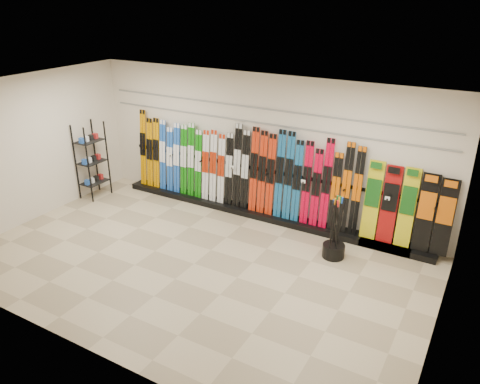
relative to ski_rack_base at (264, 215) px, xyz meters
The scene contains 13 objects.
floor 2.29m from the ski_rack_base, 95.64° to the right, with size 8.00×8.00×0.00m, color gray.
back_wall 1.47m from the ski_rack_base, 135.64° to the left, with size 8.00×8.00×0.00m, color beige.
left_wall 5.01m from the ski_rack_base, 151.65° to the right, with size 5.00×5.00×0.00m, color beige.
right_wall 4.64m from the ski_rack_base, 31.13° to the right, with size 5.00×5.00×0.00m, color beige.
ceiling 3.73m from the ski_rack_base, 95.64° to the right, with size 8.00×8.00×0.00m, color silver.
ski_rack_base is the anchor object (origin of this frame).
skis 1.11m from the ski_rack_base, behind, with size 5.38×0.19×1.84m.
snowboards 2.97m from the ski_rack_base, ahead, with size 1.58×0.23×1.51m.
accessory_rack 4.17m from the ski_rack_base, 166.58° to the right, with size 0.40×0.60×1.77m, color black.
pole_bin 2.02m from the ski_rack_base, 23.83° to the right, with size 0.40×0.40×0.25m, color black.
ski_poles 2.10m from the ski_rack_base, 24.55° to the right, with size 0.24×0.34×1.18m.
slatwall_rail_0 1.96m from the ski_rack_base, 138.37° to the left, with size 7.60×0.02×0.03m, color gray.
slatwall_rail_1 2.26m from the ski_rack_base, 138.37° to the left, with size 7.60×0.02×0.03m, color gray.
Camera 1 is at (4.26, -5.79, 4.47)m, focal length 35.00 mm.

